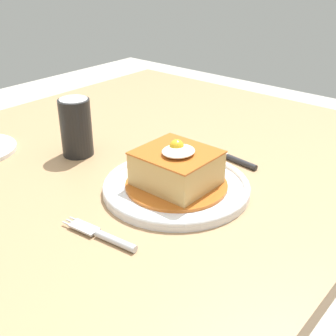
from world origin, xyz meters
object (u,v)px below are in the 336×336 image
main_plate (176,186)px  knife (232,158)px  fork (105,236)px  soda_can (76,127)px

main_plate → knife: 0.17m
fork → knife: size_ratio=0.86×
soda_can → knife: bearing=-55.9°
main_plate → knife: size_ratio=1.62×
main_plate → fork: 0.19m
main_plate → knife: main_plate is taller
main_plate → knife: bearing=-3.3°
fork → soda_can: bearing=57.6°
fork → knife: same height
fork → soda_can: (0.17, 0.28, 0.06)m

